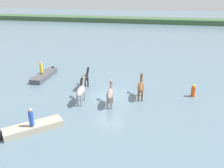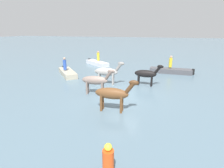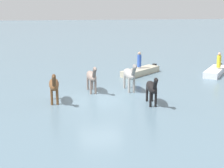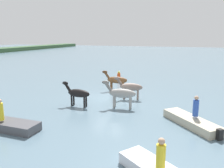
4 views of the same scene
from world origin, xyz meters
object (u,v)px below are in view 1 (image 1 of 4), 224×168
Objects in this scene: horse_gray_outer at (110,94)px; horse_pinto_flank at (141,87)px; horse_lead at (81,91)px; boat_motor_center at (44,76)px; person_helmsman_aft at (31,117)px; buoy_channel_marker at (193,91)px; boat_skiff_near at (33,129)px; person_boatman_standing at (41,68)px; horse_dark_mare at (85,79)px.

horse_pinto_flank is at bearing -55.86° from horse_gray_outer.
horse_lead is 0.57× the size of boat_motor_center.
horse_pinto_flank is at bearing 47.00° from person_helmsman_aft.
horse_gray_outer is 7.43m from buoy_channel_marker.
boat_skiff_near is 13.51m from buoy_channel_marker.
buoy_channel_marker is (9.15, 3.12, -0.55)m from horse_lead.
horse_pinto_flank reaches higher than horse_gray_outer.
person_helmsman_aft is at bearing -104.32° from boat_skiff_near.
person_helmsman_aft is 1.00× the size of person_boatman_standing.
person_helmsman_aft is at bearing 156.13° from horse_lead.
horse_gray_outer is 9.70m from person_boatman_standing.
boat_skiff_near is 3.12× the size of buoy_channel_marker.
horse_dark_mare is 5.59m from person_boatman_standing.
person_boatman_standing is at bearing 71.41° from horse_pinto_flank.
person_boatman_standing is (-0.22, -0.08, 0.96)m from boat_motor_center.
horse_dark_mare is at bearing 69.86° from boat_motor_center.
buoy_channel_marker is at bearing -75.81° from horse_lead.
person_helmsman_aft is 10.73m from person_boatman_standing.
person_boatman_standing is at bearing 70.80° from boat_skiff_near.
boat_skiff_near is 2.99× the size of person_helmsman_aft.
person_helmsman_aft reaches higher than buoy_channel_marker.
buoy_channel_marker is (6.73, 3.12, -0.49)m from horse_gray_outer.
horse_pinto_flank is 9.40m from person_helmsman_aft.
horse_dark_mare is 5.47m from boat_motor_center.
horse_lead reaches higher than boat_motor_center.
horse_pinto_flank reaches higher than person_boatman_standing.
horse_lead is 2.09× the size of person_helmsman_aft.
horse_gray_outer is at bearing 127.53° from horse_pinto_flank.
person_boatman_standing is (-4.12, 9.69, 0.96)m from boat_skiff_near.
boat_skiff_near is 10.58m from person_boatman_standing.
person_boatman_standing reaches higher than person_helmsman_aft.
horse_lead reaches higher than person_helmsman_aft.
person_helmsman_aft is (-6.41, -6.88, 0.09)m from horse_pinto_flank.
person_boatman_standing is at bearing 53.25° from horse_gray_outer.
horse_gray_outer is at bearing 50.05° from person_helmsman_aft.
horse_pinto_flank reaches higher than boat_skiff_near.
horse_lead is 5.07m from horse_pinto_flank.
person_boatman_standing is at bearing 113.10° from person_helmsman_aft.
horse_dark_mare is at bearing -179.77° from buoy_channel_marker.
horse_pinto_flank is 2.02× the size of person_helmsman_aft.
horse_dark_mare reaches higher than buoy_channel_marker.
boat_motor_center is at bearing 70.66° from horse_pinto_flank.
boat_motor_center is 0.99m from person_boatman_standing.
horse_dark_mare is at bearing 74.98° from horse_pinto_flank.
person_helmsman_aft is 13.55m from buoy_channel_marker.
horse_gray_outer is at bearing 6.18° from boat_skiff_near.
boat_motor_center is at bearing 44.15° from horse_lead.
person_boatman_standing reaches higher than horse_dark_mare.
boat_motor_center is (-10.40, 3.08, -0.86)m from horse_pinto_flank.
person_boatman_standing reaches higher than boat_skiff_near.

